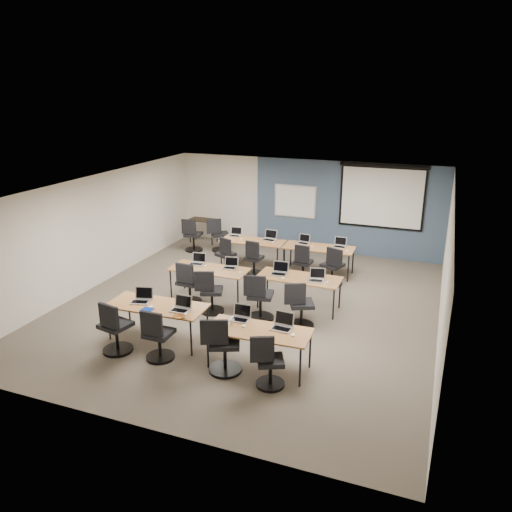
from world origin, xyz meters
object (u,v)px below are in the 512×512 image
at_px(task_chair_4, 189,286).
at_px(laptop_5, 230,265).
at_px(laptop_7, 316,278).
at_px(task_chair_7, 300,309).
at_px(training_table_front_right, 259,332).
at_px(laptop_0, 142,298).
at_px(training_table_back_left, 253,242).
at_px(task_chair_9, 254,261).
at_px(spare_chair_a, 219,238).
at_px(spare_chair_b, 192,238).
at_px(training_table_back_right, 319,249).
at_px(laptop_11, 340,244).
at_px(laptop_2, 241,316).
at_px(task_chair_5, 210,295).
at_px(laptop_1, 181,307).
at_px(laptop_6, 280,271).
at_px(training_table_front_left, 157,307).
at_px(task_chair_8, 226,257).
at_px(laptop_10, 304,241).
at_px(task_chair_10, 303,265).
at_px(utility_table, 203,222).
at_px(task_chair_11, 333,269).
at_px(projector_screen, 382,193).
at_px(laptop_8, 235,234).
at_px(laptop_4, 198,261).
at_px(laptop_9, 270,238).
at_px(training_table_mid_left, 209,270).
at_px(whiteboard, 295,201).
at_px(task_chair_2, 223,349).
at_px(task_chair_0, 115,331).
at_px(task_chair_1, 158,339).
at_px(training_table_mid_right, 299,279).
at_px(task_chair_6, 259,301).

height_order(task_chair_4, laptop_5, task_chair_4).
xyz_separation_m(laptop_7, task_chair_7, (-0.11, -0.86, -0.38)).
bearing_deg(training_table_front_right, laptop_0, 170.71).
relative_size(training_table_back_left, laptop_5, 5.52).
bearing_deg(task_chair_9, spare_chair_a, 146.13).
bearing_deg(spare_chair_b, laptop_0, -80.35).
bearing_deg(task_chair_9, training_table_back_right, 31.58).
xyz_separation_m(laptop_7, laptop_11, (-0.02, 2.54, -0.00)).
bearing_deg(training_table_back_right, task_chair_9, -158.05).
bearing_deg(laptop_2, task_chair_5, 131.64).
distance_m(training_table_front_right, laptop_1, 1.66).
xyz_separation_m(training_table_back_left, laptop_1, (0.36, -4.60, 0.11)).
distance_m(laptop_6, spare_chair_a, 4.21).
distance_m(training_table_front_left, task_chair_4, 1.76).
xyz_separation_m(laptop_5, task_chair_8, (-0.81, 1.52, -0.39)).
height_order(laptop_0, task_chair_8, laptop_0).
bearing_deg(laptop_10, laptop_5, -104.80).
distance_m(task_chair_4, task_chair_10, 3.08).
relative_size(laptop_1, laptop_5, 1.10).
height_order(task_chair_10, spare_chair_b, spare_chair_b).
xyz_separation_m(utility_table, spare_chair_a, (0.83, -0.63, -0.23)).
height_order(training_table_back_left, task_chair_11, task_chair_11).
bearing_deg(training_table_back_right, task_chair_10, -116.50).
relative_size(task_chair_4, task_chair_10, 1.05).
distance_m(laptop_7, task_chair_11, 1.69).
bearing_deg(spare_chair_b, utility_table, 88.05).
relative_size(projector_screen, laptop_5, 7.62).
bearing_deg(laptop_8, laptop_4, -97.05).
bearing_deg(task_chair_10, laptop_5, -122.01).
distance_m(laptop_9, laptop_11, 1.91).
xyz_separation_m(laptop_9, task_chair_11, (1.93, -0.82, -0.38)).
distance_m(training_table_mid_left, task_chair_5, 0.84).
relative_size(whiteboard, laptop_11, 3.98).
distance_m(laptop_6, task_chair_8, 2.51).
height_order(training_table_back_right, task_chair_11, task_chair_11).
xyz_separation_m(task_chair_8, task_chair_10, (2.06, 0.16, -0.01)).
distance_m(whiteboard, training_table_back_left, 2.18).
bearing_deg(spare_chair_a, laptop_10, -46.07).
height_order(laptop_2, task_chair_5, task_chair_5).
distance_m(training_table_front_left, utility_table, 6.42).
xyz_separation_m(training_table_front_left, task_chair_8, (-0.32, 3.91, -0.29)).
bearing_deg(task_chair_2, training_table_front_left, 137.17).
height_order(training_table_front_left, task_chair_2, task_chair_2).
distance_m(training_table_front_left, laptop_7, 3.44).
bearing_deg(training_table_front_left, task_chair_10, 64.98).
distance_m(laptop_6, laptop_9, 2.60).
bearing_deg(task_chair_0, task_chair_1, 15.40).
relative_size(whiteboard, task_chair_7, 1.27).
height_order(laptop_2, task_chair_8, laptop_2).
xyz_separation_m(training_table_mid_right, task_chair_6, (-0.61, -0.87, -0.25)).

